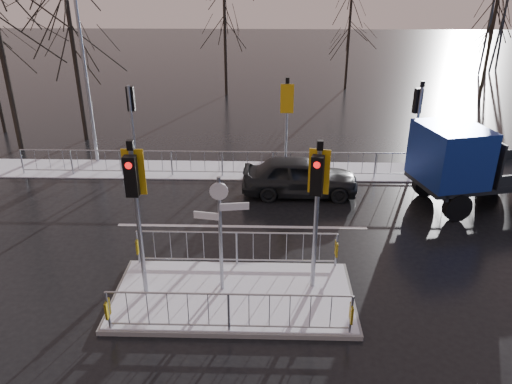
{
  "coord_description": "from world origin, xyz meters",
  "views": [
    {
      "loc": [
        0.86,
        -10.31,
        7.6
      ],
      "look_at": [
        0.49,
        2.53,
        1.8
      ],
      "focal_mm": 35.0,
      "sensor_mm": 36.0,
      "label": 1
    }
  ],
  "objects_px": {
    "flatbed_truck": "(472,163)",
    "car_far_lane": "(300,176)",
    "traffic_island": "(233,285)",
    "street_lamp_left": "(85,54)"
  },
  "relations": [
    {
      "from": "flatbed_truck",
      "to": "traffic_island",
      "type": "bearing_deg",
      "value": -143.89
    },
    {
      "from": "car_far_lane",
      "to": "street_lamp_left",
      "type": "bearing_deg",
      "value": 69.76
    },
    {
      "from": "flatbed_truck",
      "to": "street_lamp_left",
      "type": "height_order",
      "value": "street_lamp_left"
    },
    {
      "from": "street_lamp_left",
      "to": "car_far_lane",
      "type": "bearing_deg",
      "value": -20.44
    },
    {
      "from": "traffic_island",
      "to": "flatbed_truck",
      "type": "distance_m",
      "value": 9.63
    },
    {
      "from": "street_lamp_left",
      "to": "traffic_island",
      "type": "bearing_deg",
      "value": -55.93
    },
    {
      "from": "traffic_island",
      "to": "flatbed_truck",
      "type": "bearing_deg",
      "value": 36.11
    },
    {
      "from": "flatbed_truck",
      "to": "car_far_lane",
      "type": "bearing_deg",
      "value": 172.84
    },
    {
      "from": "traffic_island",
      "to": "flatbed_truck",
      "type": "xyz_separation_m",
      "value": [
        7.73,
        5.64,
        1.15
      ]
    },
    {
      "from": "traffic_island",
      "to": "car_far_lane",
      "type": "height_order",
      "value": "traffic_island"
    }
  ]
}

